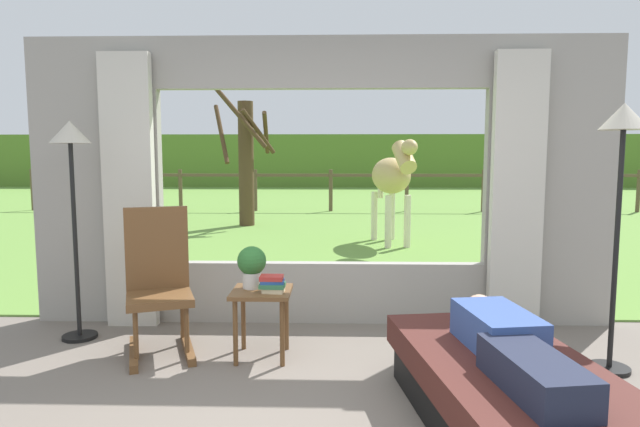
% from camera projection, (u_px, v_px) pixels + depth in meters
% --- Properties ---
extents(back_wall_with_window, '(5.20, 0.12, 2.55)m').
position_uv_depth(back_wall_with_window, '(321.00, 186.00, 4.87)').
color(back_wall_with_window, '#9E998E').
rests_on(back_wall_with_window, ground_plane).
extents(curtain_panel_left, '(0.44, 0.10, 2.40)m').
position_uv_depth(curtain_panel_left, '(129.00, 192.00, 4.79)').
color(curtain_panel_left, beige).
rests_on(curtain_panel_left, ground_plane).
extents(curtain_panel_right, '(0.44, 0.10, 2.40)m').
position_uv_depth(curtain_panel_right, '(517.00, 193.00, 4.69)').
color(curtain_panel_right, beige).
rests_on(curtain_panel_right, ground_plane).
extents(outdoor_pasture_lawn, '(36.00, 21.68, 0.02)m').
position_uv_depth(outdoor_pasture_lawn, '(331.00, 206.00, 15.84)').
color(outdoor_pasture_lawn, olive).
rests_on(outdoor_pasture_lawn, ground_plane).
extents(distant_hill_ridge, '(36.00, 2.00, 2.40)m').
position_uv_depth(distant_hill_ridge, '(333.00, 161.00, 25.49)').
color(distant_hill_ridge, '#55792C').
rests_on(distant_hill_ridge, ground_plane).
extents(recliner_sofa, '(1.14, 1.82, 0.42)m').
position_uv_depth(recliner_sofa, '(503.00, 392.00, 3.02)').
color(recliner_sofa, black).
rests_on(recliner_sofa, ground_plane).
extents(reclining_person, '(0.43, 1.44, 0.22)m').
position_uv_depth(reclining_person, '(508.00, 342.00, 2.94)').
color(reclining_person, '#334C8C').
rests_on(reclining_person, recliner_sofa).
extents(rocking_chair, '(0.67, 0.80, 1.12)m').
position_uv_depth(rocking_chair, '(158.00, 282.00, 4.23)').
color(rocking_chair, brown).
rests_on(rocking_chair, ground_plane).
extents(side_table, '(0.44, 0.44, 0.52)m').
position_uv_depth(side_table, '(262.00, 302.00, 4.09)').
color(side_table, brown).
rests_on(side_table, ground_plane).
extents(potted_plant, '(0.22, 0.22, 0.32)m').
position_uv_depth(potted_plant, '(252.00, 264.00, 4.12)').
color(potted_plant, silver).
rests_on(potted_plant, side_table).
extents(book_stack, '(0.19, 0.15, 0.12)m').
position_uv_depth(book_stack, '(272.00, 284.00, 4.01)').
color(book_stack, beige).
rests_on(book_stack, side_table).
extents(floor_lamp_left, '(0.32, 0.32, 1.80)m').
position_uv_depth(floor_lamp_left, '(71.00, 164.00, 4.40)').
color(floor_lamp_left, black).
rests_on(floor_lamp_left, ground_plane).
extents(floor_lamp_right, '(0.32, 0.32, 1.88)m').
position_uv_depth(floor_lamp_right, '(622.00, 157.00, 3.71)').
color(floor_lamp_right, black).
rests_on(floor_lamp_right, ground_plane).
extents(horse, '(0.80, 1.82, 1.73)m').
position_uv_depth(horse, '(392.00, 177.00, 9.04)').
color(horse, tan).
rests_on(horse, outdoor_pasture_lawn).
extents(pasture_tree, '(1.34, 1.18, 2.88)m').
position_uv_depth(pasture_tree, '(246.00, 158.00, 11.38)').
color(pasture_tree, '#4C3823').
rests_on(pasture_tree, outdoor_pasture_lawn).
extents(pasture_fence_line, '(16.10, 0.10, 1.10)m').
position_uv_depth(pasture_fence_line, '(331.00, 184.00, 14.36)').
color(pasture_fence_line, brown).
rests_on(pasture_fence_line, outdoor_pasture_lawn).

